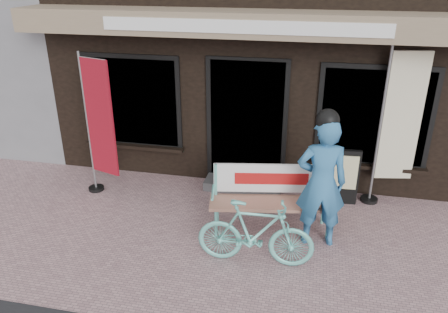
% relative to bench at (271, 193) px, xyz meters
% --- Properties ---
extents(ground, '(70.00, 70.00, 0.00)m').
position_rel_bench_xyz_m(ground, '(-0.58, -0.69, -0.56)').
color(ground, '#A88084').
rests_on(ground, ground).
extents(bench, '(1.80, 0.75, 0.95)m').
position_rel_bench_xyz_m(bench, '(0.00, 0.00, 0.00)').
color(bench, '#67CABE').
rests_on(bench, ground).
extents(person, '(0.71, 0.51, 1.92)m').
position_rel_bench_xyz_m(person, '(0.67, -0.24, 0.39)').
color(person, teal).
rests_on(person, ground).
extents(bicycle, '(1.49, 0.47, 0.89)m').
position_rel_bench_xyz_m(bicycle, '(-0.10, -0.89, -0.11)').
color(bicycle, '#67CABE').
rests_on(bicycle, ground).
extents(nobori_red, '(0.69, 0.34, 2.34)m').
position_rel_bench_xyz_m(nobori_red, '(-2.80, 0.44, 0.65)').
color(nobori_red, gray).
rests_on(nobori_red, ground).
extents(nobori_cream, '(0.74, 0.32, 2.50)m').
position_rel_bench_xyz_m(nobori_cream, '(1.74, 1.13, 0.74)').
color(nobori_cream, gray).
rests_on(nobori_cream, ground).
extents(menu_stand, '(0.46, 0.13, 0.92)m').
position_rel_bench_xyz_m(menu_stand, '(1.04, 0.93, -0.09)').
color(menu_stand, black).
rests_on(menu_stand, ground).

